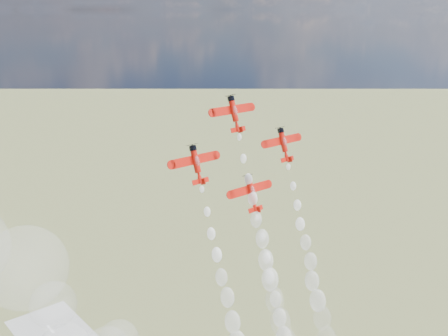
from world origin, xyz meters
name	(u,v)px	position (x,y,z in m)	size (l,w,h in m)	color
plane_lead	(234,113)	(8.91, 8.47, 120.56)	(12.90, 5.62, 8.88)	red
plane_left	(196,163)	(-5.48, 5.08, 111.07)	(12.90, 5.62, 8.88)	red
plane_right	(284,144)	(23.31, 5.08, 111.07)	(12.90, 5.62, 8.88)	red
plane_slot	(252,193)	(8.91, 1.68, 101.58)	(12.90, 5.62, 8.88)	red
smoke_trail_lead	(279,314)	(9.07, -8.75, 72.23)	(5.75, 22.23, 57.54)	white
smoke_trail_right	(324,331)	(23.35, -12.13, 62.81)	(5.23, 21.87, 57.48)	white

